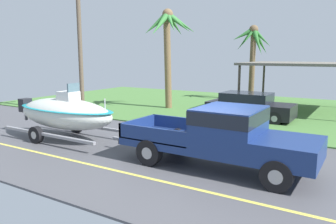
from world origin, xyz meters
TOP-DOWN VIEW (x-y plane):
  - ground at (0.00, 8.38)m, footprint 36.00×22.00m
  - pickup_truck_towing at (0.64, -0.01)m, footprint 5.97×2.04m
  - boat_on_trailer at (-6.16, -0.01)m, footprint 5.99×2.25m
  - parked_sedan_near at (-1.27, 7.83)m, footprint 4.31×1.92m
  - carport_awning at (0.65, 11.85)m, footprint 6.62×5.46m
  - palm_tree_near_right at (-6.64, 8.49)m, footprint 2.93×3.46m
  - palm_tree_mid at (-3.43, 14.97)m, footprint 2.94×2.48m
  - utility_pole at (-10.09, 4.74)m, footprint 0.24×1.80m

SIDE VIEW (x-z plane):
  - ground at x=0.00m, z-range -0.07..0.04m
  - parked_sedan_near at x=-1.27m, z-range -0.02..1.36m
  - pickup_truck_towing at x=0.64m, z-range 0.11..1.94m
  - boat_on_trailer at x=-6.16m, z-range -0.08..2.16m
  - carport_awning at x=0.65m, z-range 1.30..4.17m
  - palm_tree_mid at x=-3.43m, z-range 1.22..6.63m
  - utility_pole at x=-10.09m, z-range 0.15..8.22m
  - palm_tree_near_right at x=-6.64m, z-range 1.55..7.56m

